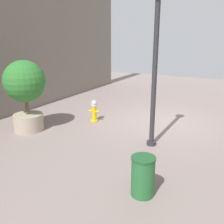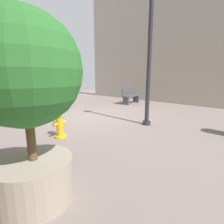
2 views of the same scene
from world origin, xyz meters
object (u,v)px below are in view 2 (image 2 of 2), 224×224
Objects in this scene: fire_hydrant at (59,123)px; street_lamp at (150,43)px; bench_near at (130,96)px; planter_tree at (26,92)px.

street_lamp is at bearing 158.33° from fire_hydrant.
fire_hydrant is 0.54× the size of bench_near.
fire_hydrant is at bearing -21.67° from street_lamp.
bench_near is at bearing -160.22° from fire_hydrant.
bench_near is 5.23m from street_lamp.
planter_tree is at bearing 28.47° from bench_near.
fire_hydrant is 0.19× the size of street_lamp.
fire_hydrant is at bearing -127.46° from planter_tree.
fire_hydrant is 0.34× the size of planter_tree.
street_lamp is (3.43, 3.28, 2.19)m from bench_near.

